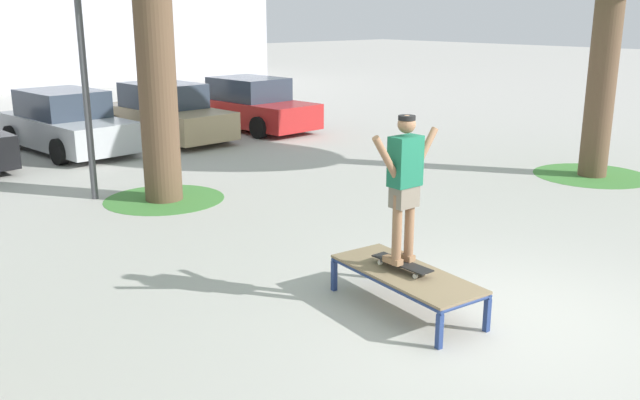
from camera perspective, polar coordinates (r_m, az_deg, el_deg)
The scene contains 9 objects.
ground_plane at distance 8.06m, azimuth 15.34°, elevation -9.49°, with size 120.00×120.00×0.00m, color #B7B5AD.
skate_box at distance 7.90m, azimuth 7.18°, elevation -6.29°, with size 0.97×1.97×0.46m.
skateboard at distance 7.91m, azimuth 6.85°, elevation -5.30°, with size 0.22×0.80×0.09m.
skater at distance 7.62m, azimuth 7.08°, elevation 1.73°, with size 1.00×0.29×1.69m.
grass_patch_near_right at distance 15.51m, azimuth 21.72°, elevation 1.93°, with size 2.38×2.38×0.01m, color #47893D.
grass_patch_mid_back at distance 12.88m, azimuth -12.85°, elevation 0.08°, with size 2.19×2.19×0.01m, color #47893D.
car_silver at distance 17.96m, azimuth -20.43°, elevation 6.00°, with size 2.19×4.33×1.50m.
car_tan at distance 18.98m, azimuth -12.71°, elevation 7.04°, with size 2.11×4.29×1.50m.
car_red at distance 20.25m, azimuth -5.74°, elevation 7.83°, with size 2.15×4.31×1.50m.
Camera 1 is at (-6.20, -3.95, 3.31)m, focal length 38.35 mm.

